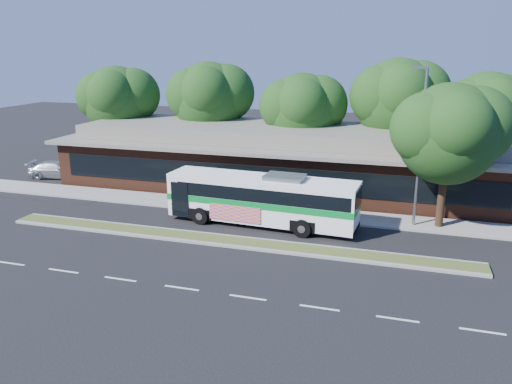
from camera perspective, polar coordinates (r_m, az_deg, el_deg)
ground at (r=26.33m, az=-3.89°, el=-6.18°), size 120.00×120.00×0.00m
median_strip at (r=26.83m, az=-3.44°, el=-5.57°), size 26.00×1.10×0.15m
sidewalk at (r=32.02m, az=0.11°, el=-1.95°), size 44.00×2.60×0.12m
parking_lot at (r=43.43m, az=-21.83°, el=1.63°), size 14.00×12.00×0.01m
plaza_building at (r=37.64m, az=2.99°, el=4.02°), size 33.20×11.20×4.45m
lamp_post at (r=29.24m, az=18.23°, el=5.31°), size 0.93×0.18×9.07m
tree_bg_a at (r=44.69m, az=-15.02°, el=10.25°), size 6.47×5.80×8.63m
tree_bg_b at (r=41.99m, az=-4.77°, el=10.77°), size 6.69×6.00×9.00m
tree_bg_c at (r=38.87m, az=5.87°, el=9.51°), size 6.24×5.60×8.26m
tree_bg_d at (r=39.10m, az=16.54°, el=10.21°), size 6.91×6.20×9.37m
tree_bg_e at (r=38.59m, az=25.40°, el=8.25°), size 6.47×5.80×8.50m
transit_bus at (r=28.83m, az=0.75°, el=-0.49°), size 11.27×3.12×3.13m
sedan at (r=42.90m, az=-21.72°, el=2.38°), size 4.86×2.78×1.33m
sidewalk_tree at (r=29.58m, az=21.91°, el=6.42°), size 6.25×5.60×8.25m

